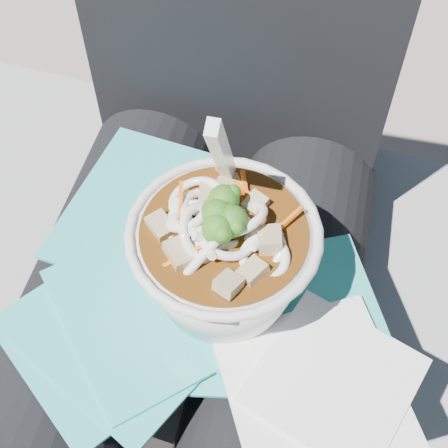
% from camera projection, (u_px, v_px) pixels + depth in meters
% --- Properties ---
extents(stone_ledge, '(1.04, 0.59, 0.48)m').
position_uv_depth(stone_ledge, '(220.00, 333.00, 1.02)').
color(stone_ledge, gray).
rests_on(stone_ledge, ground).
extents(lap, '(0.36, 0.48, 0.16)m').
position_uv_depth(lap, '(187.00, 327.00, 0.67)').
color(lap, black).
rests_on(lap, stone_ledge).
extents(person_body, '(0.34, 0.94, 1.03)m').
position_uv_depth(person_body, '(207.00, 248.00, 0.71)').
color(person_body, black).
rests_on(person_body, ground).
extents(plastic_bag, '(0.37, 0.36, 0.01)m').
position_uv_depth(plastic_bag, '(179.00, 289.00, 0.60)').
color(plastic_bag, '#29ACA8').
rests_on(plastic_bag, lap).
extents(napkins, '(0.20, 0.20, 0.01)m').
position_uv_depth(napkins, '(321.00, 385.00, 0.53)').
color(napkins, white).
rests_on(napkins, plastic_bag).
extents(udon_bowl, '(0.20, 0.20, 0.21)m').
position_uv_depth(udon_bowl, '(224.00, 253.00, 0.54)').
color(udon_bowl, silver).
rests_on(udon_bowl, plastic_bag).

